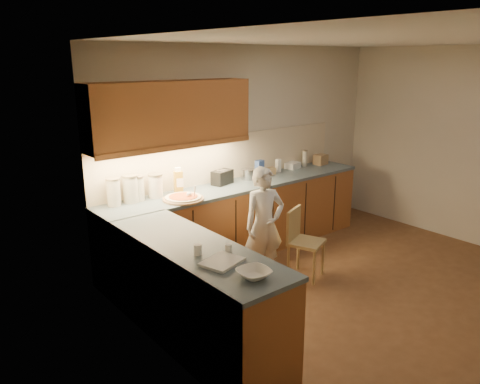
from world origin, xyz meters
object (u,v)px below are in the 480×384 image
Objects in this scene: toaster at (222,177)px; child at (264,225)px; wooden_chair at (301,238)px; pizza_on_board at (184,198)px; oil_jug at (178,181)px.

child is at bearing -111.20° from toaster.
toaster is at bearing 82.10° from wooden_chair.
pizza_on_board is at bearing 150.15° from child.
child is 1.63× the size of wooden_chair.
wooden_chair is at bearing -39.44° from pizza_on_board.
pizza_on_board is 0.79m from toaster.
pizza_on_board is 0.35× the size of child.
oil_jug is (-0.53, 0.91, 0.40)m from child.
oil_jug reaches higher than wooden_chair.
oil_jug is (-0.92, 1.12, 0.59)m from wooden_chair.
child reaches higher than oil_jug.
wooden_chair is 2.65× the size of oil_jug.
toaster is at bearing 19.43° from pizza_on_board.
pizza_on_board is at bearing -175.19° from toaster.
child reaches higher than toaster.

